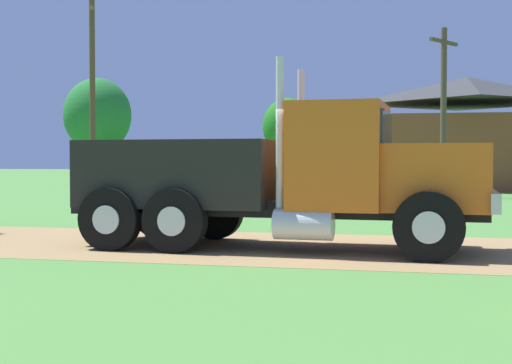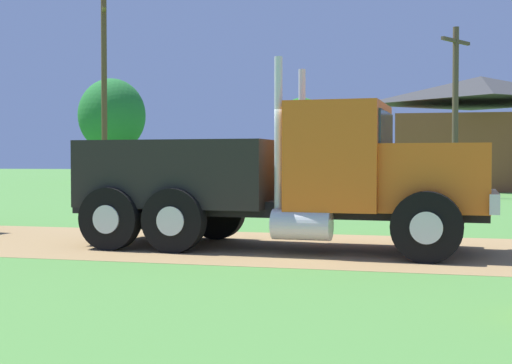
# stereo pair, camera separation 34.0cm
# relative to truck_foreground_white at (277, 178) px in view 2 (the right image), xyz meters

# --- Properties ---
(ground_plane) EXTENTS (200.00, 200.00, 0.00)m
(ground_plane) POSITION_rel_truck_foreground_white_xyz_m (-0.65, 0.15, -1.30)
(ground_plane) COLOR #508B3C
(dirt_track) EXTENTS (120.00, 5.02, 0.01)m
(dirt_track) POSITION_rel_truck_foreground_white_xyz_m (-0.65, 0.15, -1.30)
(dirt_track) COLOR #A17F50
(dirt_track) RESTS_ON ground_plane
(truck_foreground_white) EXTENTS (7.76, 2.86, 3.40)m
(truck_foreground_white) POSITION_rel_truck_foreground_white_xyz_m (0.00, 0.00, 0.00)
(truck_foreground_white) COLOR black
(truck_foreground_white) RESTS_ON ground_plane
(shed_building) EXTENTS (10.02, 8.68, 6.23)m
(shed_building) POSITION_rel_truck_foreground_white_xyz_m (5.07, 28.40, 1.71)
(shed_building) COLOR brown
(shed_building) RESTS_ON ground_plane
(utility_pole_near) EXTENTS (1.16, 2.01, 9.03)m
(utility_pole_near) POSITION_rel_truck_foreground_white_xyz_m (-12.01, 17.16, 3.47)
(utility_pole_near) COLOR brown
(utility_pole_near) RESTS_ON ground_plane
(utility_pole_far) EXTENTS (1.25, 1.96, 7.34)m
(utility_pole_far) POSITION_rel_truck_foreground_white_xyz_m (3.54, 19.13, 2.61)
(utility_pole_far) COLOR brown
(utility_pole_far) RESTS_ON ground_plane
(tree_left) EXTENTS (4.85, 4.85, 7.52)m
(tree_left) POSITION_rel_truck_foreground_white_xyz_m (-20.17, 34.79, 3.54)
(tree_left) COLOR #513823
(tree_left) RESTS_ON ground_plane
(tree_mid) EXTENTS (3.76, 3.76, 6.16)m
(tree_mid) POSITION_rel_truck_foreground_white_xyz_m (-6.88, 38.62, 2.77)
(tree_mid) COLOR #513823
(tree_mid) RESTS_ON ground_plane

